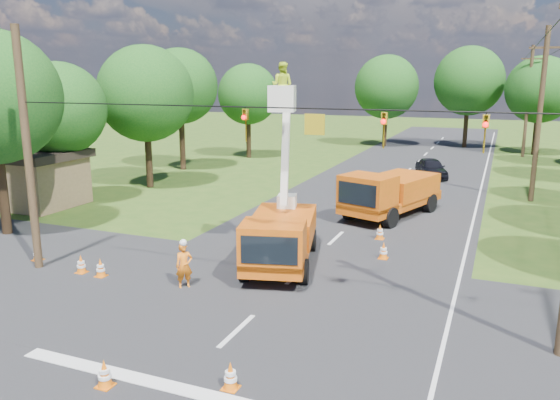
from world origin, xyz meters
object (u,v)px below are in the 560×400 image
at_px(distant_car, 431,168).
at_px(tree_far_a, 387,87).
at_px(tree_left_d, 145,94).
at_px(tree_left_e, 180,86).
at_px(traffic_cone_6, 37,252).
at_px(tree_left_f, 248,94).
at_px(traffic_cone_4, 101,268).
at_px(second_truck, 389,193).
at_px(traffic_cone_2, 383,251).
at_px(shed, 32,177).
at_px(tree_left_c, 59,109).
at_px(traffic_cone_1, 230,376).
at_px(traffic_cone_3, 380,232).
at_px(ground_worker, 184,266).
at_px(bucket_truck, 280,226).
at_px(pole_right_far, 528,101).
at_px(pole_right_mid, 540,114).
at_px(tree_far_b, 469,81).
at_px(traffic_cone_0, 104,374).
at_px(pole_left, 27,152).
at_px(traffic_cone_5, 81,264).
at_px(tree_far_c, 540,90).

distance_m(distant_car, tree_far_a, 19.51).
xyz_separation_m(tree_left_d, tree_left_e, (-1.80, 7.00, 0.37)).
bearing_deg(traffic_cone_6, tree_left_f, 98.95).
bearing_deg(tree_far_a, traffic_cone_4, -92.14).
bearing_deg(tree_left_d, second_truck, -7.20).
relative_size(tree_left_d, tree_far_a, 0.97).
bearing_deg(traffic_cone_2, shed, 174.53).
distance_m(tree_left_c, tree_left_f, 21.07).
xyz_separation_m(traffic_cone_1, tree_left_d, (-16.20, 19.72, 5.77)).
distance_m(traffic_cone_3, tree_left_c, 19.05).
relative_size(traffic_cone_2, traffic_cone_3, 1.00).
height_order(ground_worker, shed, shed).
xyz_separation_m(second_truck, tree_left_e, (-18.20, 9.07, 5.19)).
distance_m(ground_worker, tree_left_c, 16.52).
relative_size(traffic_cone_4, tree_far_a, 0.07).
bearing_deg(traffic_cone_3, bucket_truck, -119.45).
bearing_deg(distant_car, pole_right_far, 44.86).
bearing_deg(pole_right_mid, tree_left_e, 175.48).
bearing_deg(traffic_cone_6, tree_far_b, 73.48).
distance_m(ground_worker, shed, 16.68).
xyz_separation_m(traffic_cone_3, tree_far_b, (1.14, 36.31, 6.45)).
distance_m(traffic_cone_0, shed, 21.45).
height_order(distant_car, tree_left_f, tree_left_f).
xyz_separation_m(traffic_cone_4, tree_left_f, (-8.19, 29.91, 5.33)).
xyz_separation_m(bucket_truck, tree_far_b, (3.96, 41.31, 5.18)).
xyz_separation_m(tree_left_c, tree_far_a, (11.50, 34.00, 0.75)).
bearing_deg(pole_right_mid, ground_worker, -120.78).
distance_m(traffic_cone_3, traffic_cone_4, 12.07).
bearing_deg(tree_left_d, traffic_cone_3, -20.53).
bearing_deg(traffic_cone_1, tree_far_a, 97.41).
distance_m(ground_worker, traffic_cone_1, 6.73).
height_order(pole_right_far, tree_left_c, pole_right_far).
xyz_separation_m(ground_worker, traffic_cone_6, (-6.97, 0.23, -0.45)).
xyz_separation_m(tree_left_e, tree_far_a, (11.80, 21.00, -0.30)).
height_order(traffic_cone_2, tree_far_a, tree_far_a).
xyz_separation_m(traffic_cone_4, pole_left, (-2.89, -0.09, 4.14)).
relative_size(traffic_cone_4, tree_far_b, 0.07).
bearing_deg(tree_left_f, tree_left_c, -94.63).
bearing_deg(traffic_cone_1, distant_car, 88.49).
distance_m(second_truck, traffic_cone_5, 15.64).
distance_m(bucket_truck, pole_right_mid, 19.17).
bearing_deg(pole_right_mid, tree_far_c, 87.40).
bearing_deg(traffic_cone_6, traffic_cone_5, -9.99).
bearing_deg(tree_far_a, traffic_cone_1, -82.59).
distance_m(traffic_cone_4, traffic_cone_6, 3.60).
xyz_separation_m(tree_left_d, tree_left_f, (0.20, 15.00, -0.44)).
height_order(pole_right_mid, tree_far_b, tree_far_b).
distance_m(tree_left_e, tree_far_a, 24.09).
distance_m(traffic_cone_4, pole_right_far, 42.94).
height_order(second_truck, shed, shed).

